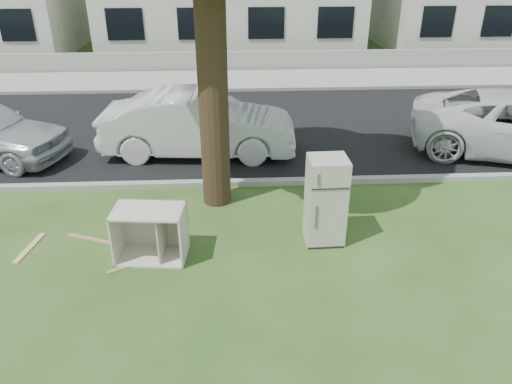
{
  "coord_description": "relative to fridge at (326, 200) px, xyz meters",
  "views": [
    {
      "loc": [
        -0.09,
        -6.93,
        4.68
      ],
      "look_at": [
        0.3,
        0.6,
        0.79
      ],
      "focal_mm": 35.0,
      "sensor_mm": 36.0,
      "label": 1
    }
  ],
  "objects": [
    {
      "name": "cabinet",
      "position": [
        -2.87,
        -0.35,
        -0.33
      ],
      "size": [
        1.17,
        0.79,
        0.87
      ],
      "primitive_type": "cube",
      "rotation": [
        0.0,
        0.0,
        -0.1
      ],
      "color": "white",
      "rests_on": "ground"
    },
    {
      "name": "road",
      "position": [
        -1.45,
        5.71,
        -0.76
      ],
      "size": [
        120.0,
        7.0,
        0.01
      ],
      "primitive_type": "cube",
      "color": "black",
      "rests_on": "ground"
    },
    {
      "name": "plank_c",
      "position": [
        -4.97,
        -0.03,
        -0.75
      ],
      "size": [
        0.26,
        0.9,
        0.02
      ],
      "primitive_type": "cube",
      "rotation": [
        0.0,
        0.0,
        1.39
      ],
      "color": "tan",
      "rests_on": "ground"
    },
    {
      "name": "sidewalk",
      "position": [
        -1.45,
        10.71,
        -0.76
      ],
      "size": [
        120.0,
        2.8,
        0.01
      ],
      "primitive_type": "cube",
      "color": "gray",
      "rests_on": "ground"
    },
    {
      "name": "plank_b",
      "position": [
        -4.02,
        0.2,
        -0.75
      ],
      "size": [
        0.85,
        0.41,
        0.02
      ],
      "primitive_type": "cube",
      "rotation": [
        0.0,
        0.0,
        -0.38
      ],
      "color": "#A57456",
      "rests_on": "ground"
    },
    {
      "name": "car_center",
      "position": [
        -2.31,
        3.94,
        -0.02
      ],
      "size": [
        4.6,
        1.87,
        1.48
      ],
      "primitive_type": "imported",
      "rotation": [
        0.0,
        0.0,
        1.5
      ],
      "color": "silver",
      "rests_on": "ground"
    },
    {
      "name": "kerb_near",
      "position": [
        -1.45,
        2.16,
        -0.76
      ],
      "size": [
        120.0,
        0.18,
        0.12
      ],
      "primitive_type": "cube",
      "color": "gray",
      "rests_on": "ground"
    },
    {
      "name": "kerb_far",
      "position": [
        -1.45,
        9.26,
        -0.76
      ],
      "size": [
        120.0,
        0.18,
        0.12
      ],
      "primitive_type": "cube",
      "color": "gray",
      "rests_on": "ground"
    },
    {
      "name": "fridge",
      "position": [
        0.0,
        0.0,
        0.0
      ],
      "size": [
        0.64,
        0.6,
        1.52
      ],
      "primitive_type": "cube",
      "rotation": [
        0.0,
        0.0,
        0.03
      ],
      "color": "beige",
      "rests_on": "ground"
    },
    {
      "name": "plank_a",
      "position": [
        -3.05,
        -0.56,
        -0.75
      ],
      "size": [
        0.99,
        0.56,
        0.02
      ],
      "primitive_type": "cube",
      "rotation": [
        0.0,
        0.0,
        0.46
      ],
      "color": "#987449",
      "rests_on": "ground"
    },
    {
      "name": "low_wall",
      "position": [
        -1.45,
        12.31,
        -0.41
      ],
      "size": [
        120.0,
        0.15,
        0.7
      ],
      "primitive_type": "cube",
      "color": "gray",
      "rests_on": "ground"
    },
    {
      "name": "ground",
      "position": [
        -1.45,
        -0.29,
        -0.76
      ],
      "size": [
        120.0,
        120.0,
        0.0
      ],
      "primitive_type": "plane",
      "color": "#2C4B1B"
    }
  ]
}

